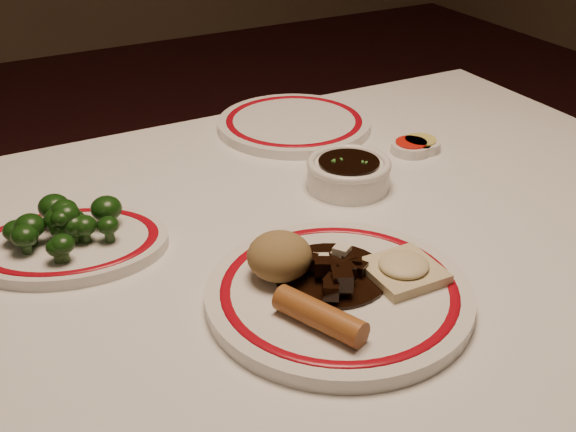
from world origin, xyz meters
The scene contains 12 objects.
dining_table centered at (0.00, 0.00, 0.66)m, with size 1.20×0.90×0.75m.
main_plate centered at (-0.06, -0.13, 0.76)m, with size 0.31×0.31×0.02m.
rice_mound centered at (-0.11, -0.08, 0.79)m, with size 0.07×0.07×0.05m, color olive.
spring_roll centered at (-0.11, -0.18, 0.78)m, with size 0.03×0.03×0.10m, color #985925.
fried_wonton centered at (0.02, -0.15, 0.78)m, with size 0.08×0.08×0.02m.
stirfry_heap centered at (-0.06, -0.11, 0.78)m, with size 0.13×0.13×0.03m.
broccoli_plate centered at (-0.30, 0.12, 0.76)m, with size 0.29×0.27×0.02m.
broccoli_pile centered at (-0.30, 0.12, 0.79)m, with size 0.15×0.12×0.05m.
soy_bowl centered at (0.10, 0.10, 0.77)m, with size 0.12×0.12×0.04m.
sweet_sour_dish centered at (0.25, 0.16, 0.76)m, with size 0.06×0.06×0.02m.
mustard_dish centered at (0.27, 0.16, 0.76)m, with size 0.06×0.06×0.02m.
far_plate centered at (0.13, 0.33, 0.76)m, with size 0.31×0.31×0.02m.
Camera 1 is at (-0.42, -0.68, 1.23)m, focal length 45.00 mm.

